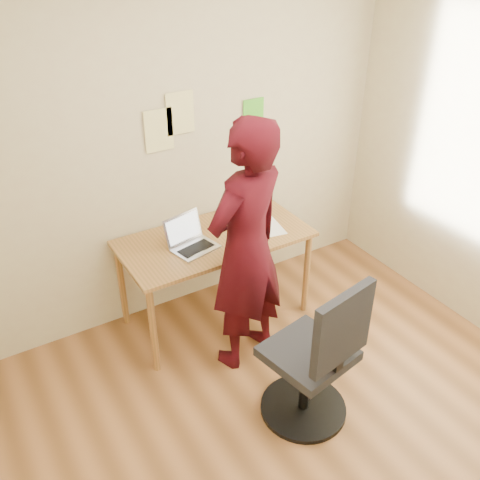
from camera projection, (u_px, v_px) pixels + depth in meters
room at (337, 259)px, 2.57m from camera, size 3.58×3.58×2.78m
desk at (215, 247)px, 3.97m from camera, size 1.40×0.70×0.74m
laptop at (191, 241)px, 3.79m from camera, size 0.36×0.33×0.22m
paper_sheet at (264, 226)px, 4.06m from camera, size 0.29×0.37×0.00m
phone at (257, 240)px, 3.88m from camera, size 0.06×0.11×0.01m
wall_note_left at (159, 130)px, 3.70m from camera, size 0.21×0.00×0.30m
wall_note_mid at (180, 113)px, 3.73m from camera, size 0.21×0.00×0.30m
wall_note_right at (253, 114)px, 4.05m from camera, size 0.18×0.00×0.24m
office_chair at (316, 364)px, 3.21m from camera, size 0.56×0.57×1.07m
person at (246, 249)px, 3.48m from camera, size 0.75×0.61×1.80m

